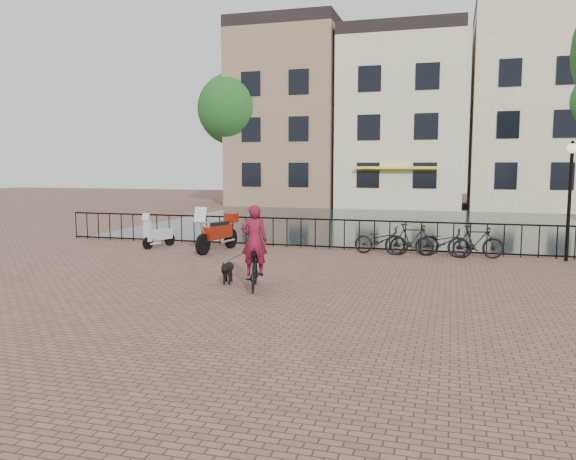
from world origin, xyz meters
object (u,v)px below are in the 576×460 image
(dog, at_px, (228,272))
(motorcycle, at_px, (217,228))
(lamp_post, at_px, (571,180))
(scooter, at_px, (159,229))
(cyclist, at_px, (254,252))

(dog, height_order, motorcycle, motorcycle)
(lamp_post, height_order, scooter, lamp_post)
(cyclist, xyz_separation_m, dog, (-0.84, 0.44, -0.58))
(lamp_post, relative_size, motorcycle, 1.54)
(lamp_post, bearing_deg, dog, -145.87)
(cyclist, distance_m, dog, 1.10)
(dog, bearing_deg, lamp_post, 19.40)
(motorcycle, distance_m, scooter, 2.33)
(lamp_post, relative_size, dog, 3.97)
(cyclist, bearing_deg, motorcycle, -74.53)
(cyclist, relative_size, motorcycle, 1.01)
(cyclist, relative_size, scooter, 1.61)
(dog, xyz_separation_m, scooter, (-4.54, 4.84, 0.34))
(dog, distance_m, scooter, 6.65)
(motorcycle, height_order, scooter, motorcycle)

